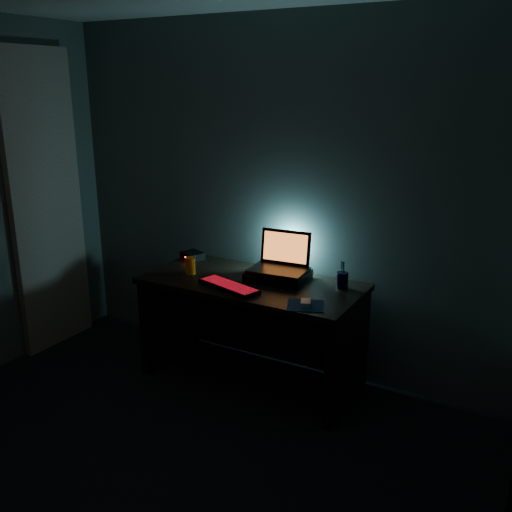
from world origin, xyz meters
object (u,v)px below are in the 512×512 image
at_px(laptop, 281,261).
at_px(pen_cup, 342,280).
at_px(juice_glass, 190,266).
at_px(keyboard, 229,286).
at_px(mouse, 306,303).
at_px(router, 193,256).

bearing_deg(laptop, pen_cup, -3.83).
distance_m(pen_cup, juice_glass, 1.07).
distance_m(keyboard, pen_cup, 0.74).
xyz_separation_m(mouse, router, (-1.15, 0.45, 0.01)).
bearing_deg(juice_glass, laptop, 22.26).
relative_size(keyboard, router, 2.44).
height_order(keyboard, juice_glass, juice_glass).
relative_size(laptop, router, 2.05).
height_order(keyboard, pen_cup, pen_cup).
bearing_deg(mouse, keyboard, 154.01).
xyz_separation_m(pen_cup, juice_glass, (-1.04, -0.25, 0.01)).
bearing_deg(router, mouse, -0.90).
relative_size(laptop, keyboard, 0.84).
distance_m(laptop, juice_glass, 0.64).
relative_size(pen_cup, juice_glass, 0.91).
bearing_deg(mouse, pen_cup, 56.36).
xyz_separation_m(keyboard, mouse, (0.57, -0.03, 0.00)).
relative_size(juice_glass, router, 0.61).
bearing_deg(laptop, keyboard, -123.75).
bearing_deg(juice_glass, mouse, -9.05).
bearing_deg(router, keyboard, -14.87).
bearing_deg(pen_cup, keyboard, -150.34).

